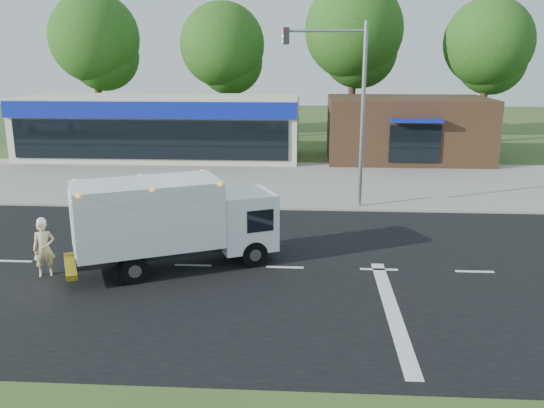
# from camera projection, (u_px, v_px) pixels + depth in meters

# --- Properties ---
(ground) EXTENTS (120.00, 120.00, 0.00)m
(ground) POSITION_uv_depth(u_px,v_px,m) (285.00, 268.00, 18.53)
(ground) COLOR #385123
(ground) RESTS_ON ground
(road_asphalt) EXTENTS (60.00, 14.00, 0.02)m
(road_asphalt) POSITION_uv_depth(u_px,v_px,m) (285.00, 268.00, 18.53)
(road_asphalt) COLOR black
(road_asphalt) RESTS_ON ground
(sidewalk) EXTENTS (60.00, 2.40, 0.12)m
(sidewalk) POSITION_uv_depth(u_px,v_px,m) (292.00, 202.00, 26.43)
(sidewalk) COLOR gray
(sidewalk) RESTS_ON ground
(parking_apron) EXTENTS (60.00, 9.00, 0.02)m
(parking_apron) POSITION_uv_depth(u_px,v_px,m) (295.00, 177.00, 32.05)
(parking_apron) COLOR gray
(parking_apron) RESTS_ON ground
(lane_markings) EXTENTS (55.20, 7.00, 0.01)m
(lane_markings) POSITION_uv_depth(u_px,v_px,m) (328.00, 284.00, 17.14)
(lane_markings) COLOR silver
(lane_markings) RESTS_ON road_asphalt
(ems_box_truck) EXTENTS (6.82, 4.60, 2.92)m
(ems_box_truck) POSITION_uv_depth(u_px,v_px,m) (171.00, 218.00, 18.12)
(ems_box_truck) COLOR black
(ems_box_truck) RESTS_ON ground
(emergency_worker) EXTENTS (0.76, 0.64, 1.88)m
(emergency_worker) POSITION_uv_depth(u_px,v_px,m) (44.00, 247.00, 17.66)
(emergency_worker) COLOR tan
(emergency_worker) RESTS_ON ground
(retail_strip_mall) EXTENTS (18.00, 6.20, 4.00)m
(retail_strip_mall) POSITION_uv_depth(u_px,v_px,m) (161.00, 127.00, 37.81)
(retail_strip_mall) COLOR beige
(retail_strip_mall) RESTS_ON ground
(brown_storefront) EXTENTS (10.00, 6.70, 4.00)m
(brown_storefront) POSITION_uv_depth(u_px,v_px,m) (407.00, 129.00, 36.89)
(brown_storefront) COLOR #382316
(brown_storefront) RESTS_ON ground
(traffic_signal_pole) EXTENTS (3.51, 0.25, 8.00)m
(traffic_signal_pole) POSITION_uv_depth(u_px,v_px,m) (348.00, 96.00, 24.48)
(traffic_signal_pole) COLOR gray
(traffic_signal_pole) RESTS_ON ground
(background_trees) EXTENTS (36.77, 7.39, 12.10)m
(background_trees) POSITION_uv_depth(u_px,v_px,m) (290.00, 44.00, 43.90)
(background_trees) COLOR #332114
(background_trees) RESTS_ON ground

